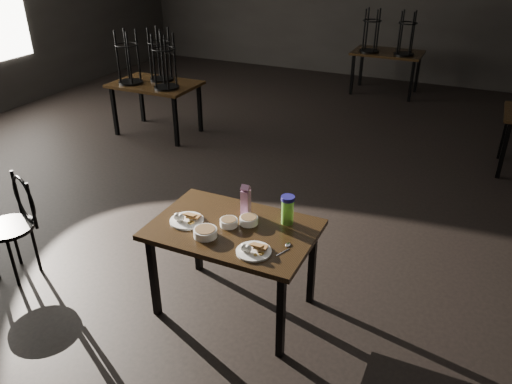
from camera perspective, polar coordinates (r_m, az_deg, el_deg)
The scene contains 12 objects.
main_table at distance 3.70m, azimuth -2.62°, elevation -5.08°, with size 1.20×0.80×0.75m.
plate_left at distance 3.75m, azimuth -7.97°, elevation -3.07°, with size 0.26×0.26×0.08m.
plate_right at distance 3.38m, azimuth -0.31°, elevation -6.62°, with size 0.24×0.24×0.08m.
bowl_near at distance 3.67m, azimuth -3.14°, elevation -3.47°, with size 0.13×0.13×0.05m.
bowl_far at distance 3.69m, azimuth -0.83°, elevation -3.23°, with size 0.14×0.14×0.05m.
bowl_big at distance 3.56m, azimuth -5.82°, elevation -4.61°, with size 0.17×0.17×0.06m.
juice_carton at distance 3.76m, azimuth -1.19°, elevation -0.99°, with size 0.06×0.06×0.25m.
water_bottle at distance 3.66m, azimuth 3.62°, elevation -2.01°, with size 0.13×0.13×0.22m.
spoon at distance 3.45m, azimuth 3.59°, elevation -6.15°, with size 0.06×0.19×0.01m.
bentwood_chair at distance 4.64m, azimuth -25.84°, elevation -2.82°, with size 0.47×0.47×0.89m.
bg_table_left at distance 7.33m, azimuth -11.56°, elevation 12.30°, with size 1.20×0.80×1.48m.
bg_table_far at distance 9.43m, azimuth 14.79°, elevation 15.21°, with size 1.20×0.80×1.48m.
Camera 1 is at (2.10, -4.13, 2.69)m, focal length 35.00 mm.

